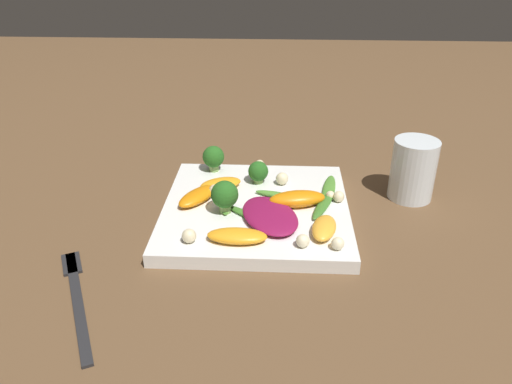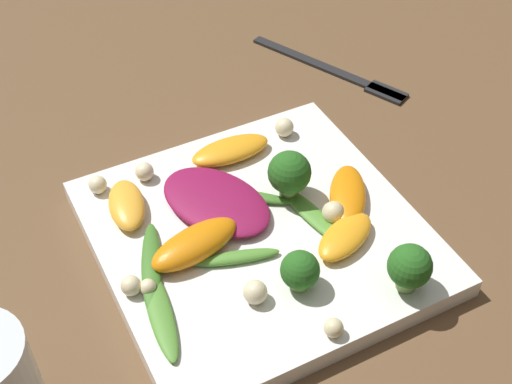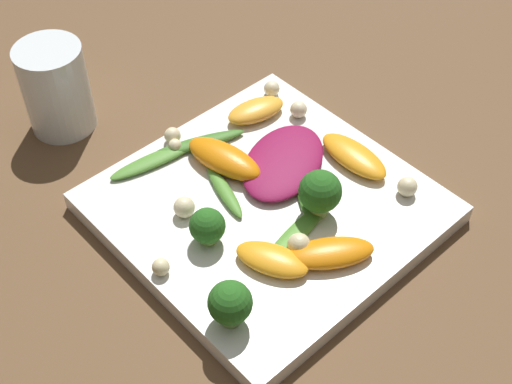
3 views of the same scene
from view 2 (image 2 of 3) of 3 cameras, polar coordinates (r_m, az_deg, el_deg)
ground_plane at (r=0.59m, az=0.22°, el=-4.17°), size 2.40×2.40×0.00m
plate at (r=0.59m, az=0.22°, el=-3.58°), size 0.25×0.25×0.02m
fork at (r=0.78m, az=7.03°, el=9.38°), size 0.18×0.10×0.01m
radicchio_leaf_0 at (r=0.60m, az=-3.22°, el=-0.73°), size 0.12×0.10×0.01m
orange_segment_0 at (r=0.60m, az=7.35°, el=-0.24°), size 0.08×0.06×0.02m
orange_segment_1 at (r=0.57m, az=7.14°, el=-3.56°), size 0.05×0.07×0.01m
orange_segment_2 at (r=0.56m, az=-4.96°, el=-4.11°), size 0.05×0.08×0.02m
orange_segment_3 at (r=0.64m, az=-2.06°, el=3.36°), size 0.03×0.07×0.01m
orange_segment_4 at (r=0.60m, az=-10.31°, el=-1.02°), size 0.06×0.04×0.02m
broccoli_floret_0 at (r=0.54m, az=12.19°, el=-5.90°), size 0.03×0.03×0.04m
broccoli_floret_1 at (r=0.59m, az=2.69°, el=1.47°), size 0.04×0.04×0.05m
broccoli_floret_2 at (r=0.53m, az=3.51°, el=-6.32°), size 0.03×0.03×0.03m
arugula_sprig_0 at (r=0.53m, az=-7.71°, el=-9.46°), size 0.09×0.03×0.01m
arugula_sprig_1 at (r=0.59m, az=4.63°, el=-1.90°), size 0.09×0.03×0.01m
arugula_sprig_2 at (r=0.56m, az=-1.57°, el=-5.25°), size 0.03×0.07×0.01m
arugula_sprig_3 at (r=0.60m, az=-0.58°, el=-0.33°), size 0.06×0.07×0.01m
arugula_sprig_4 at (r=0.56m, az=-8.47°, el=-5.73°), size 0.09×0.05×0.01m
macadamia_nut_0 at (r=0.54m, az=-9.97°, el=-7.39°), size 0.02×0.02×0.02m
macadamia_nut_1 at (r=0.63m, az=-8.92°, el=1.62°), size 0.02×0.02×0.02m
macadamia_nut_2 at (r=0.58m, az=6.20°, el=-1.63°), size 0.02×0.02×0.02m
macadamia_nut_3 at (r=0.66m, az=2.28°, el=5.19°), size 0.02×0.02×0.02m
macadamia_nut_4 at (r=0.54m, az=-8.64°, el=-7.52°), size 0.01×0.01×0.01m
macadamia_nut_5 at (r=0.53m, az=-0.07°, el=-8.01°), size 0.02×0.02×0.02m
macadamia_nut_6 at (r=0.51m, az=5.96°, el=-10.86°), size 0.01×0.01×0.01m
macadamia_nut_7 at (r=0.62m, az=-12.55°, el=0.58°), size 0.02×0.02×0.02m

